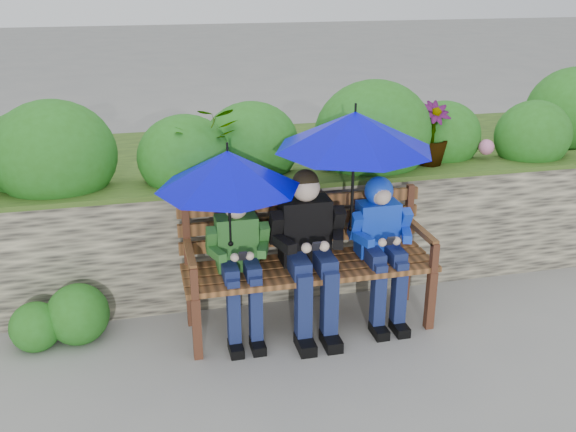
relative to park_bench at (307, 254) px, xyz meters
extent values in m
plane|color=slate|center=(-0.18, -0.19, -0.58)|extent=(60.00, 60.00, 0.00)
cube|color=#2E2C28|center=(-0.18, 0.56, -0.08)|extent=(8.00, 0.40, 1.00)
cube|color=#273919|center=(-0.18, 0.56, 0.43)|extent=(8.00, 0.42, 0.04)
cube|color=#273919|center=(-0.18, 1.76, -0.10)|extent=(8.00, 2.00, 0.96)
ellipsoid|color=#225F18|center=(-1.85, 0.76, 0.71)|extent=(0.96, 0.77, 0.87)
ellipsoid|color=#225F18|center=(-0.84, 0.69, 0.65)|extent=(0.76, 0.61, 0.69)
ellipsoid|color=#225F18|center=(-0.27, 0.85, 0.67)|extent=(0.83, 0.66, 0.74)
ellipsoid|color=#225F18|center=(0.78, 0.75, 0.73)|extent=(1.04, 0.83, 0.93)
ellipsoid|color=#225F18|center=(1.51, 0.88, 0.63)|extent=(0.72, 0.57, 0.65)
ellipsoid|color=#225F18|center=(2.32, 0.69, 0.64)|extent=(0.72, 0.58, 0.65)
ellipsoid|color=#225F18|center=(3.10, 1.21, 0.72)|extent=(0.99, 0.79, 0.89)
ellipsoid|color=#225F18|center=(-2.00, 0.90, 0.67)|extent=(0.85, 0.68, 0.76)
sphere|color=#C56997|center=(-2.06, 0.66, 0.57)|extent=(0.14, 0.14, 0.14)
sphere|color=#C56997|center=(0.32, 0.66, 0.57)|extent=(0.14, 0.14, 0.14)
sphere|color=#C56997|center=(1.83, 0.66, 0.57)|extent=(0.14, 0.14, 0.14)
imported|color=#225F18|center=(-0.70, 0.66, 0.76)|extent=(0.56, 0.48, 0.62)
imported|color=#225F18|center=(1.29, 0.66, 0.72)|extent=(0.31, 0.31, 0.55)
sphere|color=#225F18|center=(-1.75, 0.16, -0.38)|extent=(0.47, 0.47, 0.47)
sphere|color=#225F18|center=(-2.06, 0.11, -0.42)|extent=(0.38, 0.38, 0.38)
cube|color=#4A2719|center=(-0.90, -0.33, -0.34)|extent=(0.06, 0.06, 0.48)
cube|color=#4A2719|center=(-0.90, 0.15, -0.34)|extent=(0.06, 0.06, 0.48)
cube|color=#4A2719|center=(0.90, -0.33, -0.34)|extent=(0.06, 0.06, 0.48)
cube|color=#4A2719|center=(0.90, 0.15, -0.34)|extent=(0.06, 0.06, 0.48)
cube|color=#4B2F18|center=(0.00, -0.29, -0.08)|extent=(1.94, 0.11, 0.04)
cube|color=#4B2F18|center=(0.00, -0.15, -0.08)|extent=(1.94, 0.11, 0.04)
cube|color=#4B2F18|center=(0.00, -0.01, -0.08)|extent=(1.94, 0.11, 0.04)
cube|color=#4B2F18|center=(0.00, 0.12, -0.08)|extent=(1.94, 0.11, 0.04)
cube|color=#4A2719|center=(-0.90, 0.17, 0.17)|extent=(0.05, 0.05, 0.54)
cube|color=#4B2F18|center=(-0.90, -0.09, 0.14)|extent=(0.05, 0.50, 0.04)
cube|color=#4A2719|center=(-0.90, -0.33, 0.02)|extent=(0.05, 0.05, 0.24)
cube|color=#4A2719|center=(0.90, 0.17, 0.17)|extent=(0.05, 0.05, 0.54)
cube|color=#4B2F18|center=(0.90, -0.09, 0.14)|extent=(0.05, 0.50, 0.04)
cube|color=#4A2719|center=(0.90, -0.33, 0.02)|extent=(0.05, 0.05, 0.24)
cube|color=#4B2F18|center=(0.00, 0.18, 0.06)|extent=(1.94, 0.04, 0.10)
cube|color=#4B2F18|center=(0.00, 0.18, 0.21)|extent=(1.94, 0.04, 0.10)
cube|color=#4B2F18|center=(0.00, 0.18, 0.37)|extent=(1.94, 0.04, 0.10)
cube|color=#245F23|center=(-0.55, 0.01, 0.15)|extent=(0.31, 0.18, 0.42)
sphere|color=beige|center=(-0.55, -0.01, 0.44)|extent=(0.17, 0.17, 0.17)
sphere|color=tan|center=(-0.55, 0.00, 0.47)|extent=(0.16, 0.16, 0.16)
cube|color=#141848|center=(-0.63, -0.14, 0.00)|extent=(0.11, 0.29, 0.11)
cube|color=#141848|center=(-0.63, -0.28, -0.29)|extent=(0.09, 0.10, 0.58)
cube|color=black|center=(-0.63, -0.33, -0.54)|extent=(0.10, 0.20, 0.07)
cube|color=#141848|center=(-0.46, -0.14, 0.00)|extent=(0.11, 0.29, 0.11)
cube|color=#141848|center=(-0.46, -0.28, -0.29)|extent=(0.09, 0.10, 0.58)
cube|color=black|center=(-0.46, -0.33, -0.54)|extent=(0.10, 0.20, 0.07)
cube|color=#245F23|center=(-0.74, -0.04, 0.21)|extent=(0.07, 0.17, 0.23)
cube|color=#245F23|center=(-0.71, -0.15, 0.15)|extent=(0.12, 0.19, 0.06)
sphere|color=beige|center=(-0.60, -0.23, 0.15)|extent=(0.06, 0.06, 0.06)
cube|color=#245F23|center=(-0.35, -0.04, 0.21)|extent=(0.07, 0.17, 0.23)
cube|color=#245F23|center=(-0.38, -0.15, 0.15)|extent=(0.12, 0.19, 0.06)
sphere|color=beige|center=(-0.49, -0.23, 0.15)|extent=(0.06, 0.06, 0.06)
cube|color=black|center=(-0.55, -0.24, 0.15)|extent=(0.06, 0.07, 0.09)
cube|color=black|center=(-0.02, 0.01, 0.20)|extent=(0.38, 0.22, 0.51)
sphere|color=beige|center=(-0.02, -0.01, 0.55)|extent=(0.21, 0.21, 0.21)
sphere|color=black|center=(-0.02, 0.00, 0.59)|extent=(0.20, 0.20, 0.20)
cube|color=#141848|center=(-0.12, -0.17, 0.01)|extent=(0.13, 0.35, 0.13)
cube|color=#141848|center=(-0.12, -0.34, -0.28)|extent=(0.11, 0.12, 0.59)
cube|color=black|center=(-0.12, -0.41, -0.54)|extent=(0.12, 0.24, 0.09)
cube|color=#141848|center=(0.08, -0.17, 0.01)|extent=(0.13, 0.35, 0.13)
cube|color=#141848|center=(0.08, -0.34, -0.28)|extent=(0.11, 0.12, 0.59)
cube|color=black|center=(0.08, -0.41, -0.54)|extent=(0.12, 0.24, 0.09)
cube|color=black|center=(-0.26, -0.05, 0.27)|extent=(0.09, 0.20, 0.28)
cube|color=black|center=(-0.23, -0.19, 0.19)|extent=(0.14, 0.23, 0.08)
sphere|color=beige|center=(-0.09, -0.29, 0.19)|extent=(0.08, 0.08, 0.08)
cube|color=black|center=(0.22, -0.05, 0.27)|extent=(0.09, 0.20, 0.28)
cube|color=black|center=(0.18, -0.19, 0.19)|extent=(0.14, 0.23, 0.08)
sphere|color=beige|center=(0.05, -0.29, 0.19)|extent=(0.08, 0.08, 0.08)
cube|color=black|center=(-0.02, -0.30, 0.20)|extent=(0.06, 0.07, 0.09)
cube|color=#1626C3|center=(0.57, 0.01, 0.16)|extent=(0.32, 0.19, 0.43)
sphere|color=beige|center=(0.57, -0.01, 0.46)|extent=(0.18, 0.18, 0.18)
sphere|color=#1626C3|center=(0.57, 0.02, 0.47)|extent=(0.22, 0.22, 0.22)
sphere|color=beige|center=(0.57, -0.05, 0.45)|extent=(0.13, 0.13, 0.13)
cube|color=#141848|center=(0.49, -0.14, 0.00)|extent=(0.11, 0.30, 0.11)
cube|color=#141848|center=(0.49, -0.29, -0.29)|extent=(0.09, 0.10, 0.58)
cube|color=black|center=(0.49, -0.35, -0.54)|extent=(0.10, 0.21, 0.08)
cube|color=#141848|center=(0.65, -0.14, 0.00)|extent=(0.11, 0.30, 0.11)
cube|color=#141848|center=(0.65, -0.29, -0.29)|extent=(0.09, 0.10, 0.58)
cube|color=black|center=(0.65, -0.35, -0.54)|extent=(0.10, 0.21, 0.08)
cube|color=#1626C3|center=(0.37, -0.04, 0.22)|extent=(0.08, 0.17, 0.24)
cube|color=#1626C3|center=(0.40, -0.16, 0.15)|extent=(0.12, 0.20, 0.07)
sphere|color=beige|center=(0.51, -0.24, 0.15)|extent=(0.07, 0.07, 0.07)
cube|color=#1626C3|center=(0.77, -0.04, 0.22)|extent=(0.08, 0.17, 0.24)
cube|color=#1626C3|center=(0.74, -0.16, 0.15)|extent=(0.12, 0.20, 0.07)
sphere|color=beige|center=(0.63, -0.24, 0.15)|extent=(0.07, 0.07, 0.07)
cube|color=black|center=(0.57, -0.25, 0.16)|extent=(0.06, 0.07, 0.09)
cone|color=#0001C4|center=(-0.60, -0.07, 0.75)|extent=(1.04, 1.04, 0.27)
cylinder|color=black|center=(-0.60, -0.07, 0.92)|extent=(0.02, 0.02, 0.06)
cylinder|color=black|center=(-0.60, -0.07, 0.47)|extent=(0.02, 0.02, 0.56)
sphere|color=black|center=(-0.60, -0.07, 0.19)|extent=(0.04, 0.04, 0.04)
cone|color=#0001C4|center=(0.33, -0.05, 0.97)|extent=(1.19, 1.19, 0.28)
cylinder|color=black|center=(0.33, -0.05, 1.14)|extent=(0.02, 0.02, 0.06)
cylinder|color=black|center=(0.33, -0.05, 0.59)|extent=(0.02, 0.02, 0.76)
sphere|color=black|center=(0.33, -0.05, 0.21)|extent=(0.04, 0.04, 0.04)
camera|label=1|loc=(-1.20, -4.35, 2.06)|focal=40.00mm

